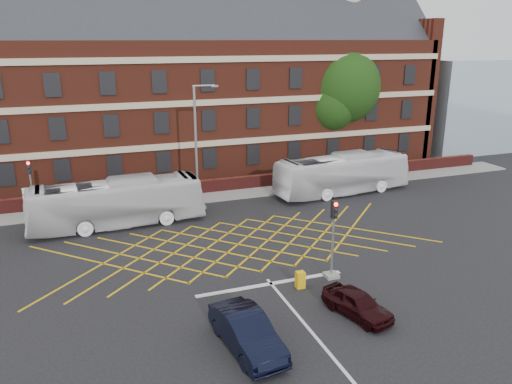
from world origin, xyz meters
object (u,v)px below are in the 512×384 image
object	(u,v)px
car_navy	(247,332)
bus_right	(342,174)
street_lamp	(198,167)
bus_left	(117,203)
direction_signs	(32,198)
traffic_light_far	(33,196)
deciduous_tree	(340,92)
traffic_light_near	(333,246)
utility_cabinet	(300,280)
car_maroon	(357,303)

from	to	relation	value
car_navy	bus_right	bearing A→B (deg)	44.21
street_lamp	bus_right	bearing A→B (deg)	-2.00
bus_left	direction_signs	xyz separation A→B (m)	(-5.52, 4.00, -0.22)
bus_right	traffic_light_far	world-z (taller)	traffic_light_far
bus_right	direction_signs	world-z (taller)	bus_right
bus_left	deciduous_tree	world-z (taller)	deciduous_tree
bus_right	car_navy	bearing A→B (deg)	135.48
car_navy	deciduous_tree	distance (m)	32.94
traffic_light_far	deciduous_tree	bearing A→B (deg)	14.35
car_navy	traffic_light_near	world-z (taller)	traffic_light_near
bus_left	car_navy	xyz separation A→B (m)	(3.59, -16.26, -0.84)
bus_left	utility_cabinet	distance (m)	14.60
car_navy	utility_cabinet	xyz separation A→B (m)	(4.25, 3.99, -0.33)
bus_right	car_navy	distance (m)	22.70
car_navy	traffic_light_near	distance (m)	7.79
deciduous_tree	utility_cabinet	distance (m)	27.46
direction_signs	car_navy	bearing A→B (deg)	-65.79
traffic_light_far	utility_cabinet	distance (m)	20.24
bus_left	direction_signs	size ratio (longest dim) A/B	5.23
traffic_light_near	street_lamp	bearing A→B (deg)	105.95
deciduous_tree	direction_signs	world-z (taller)	deciduous_tree
traffic_light_near	direction_signs	bearing A→B (deg)	134.32
bus_left	direction_signs	distance (m)	6.82
car_maroon	deciduous_tree	xyz separation A→B (m)	(13.12, 25.68, 6.58)
bus_right	traffic_light_near	distance (m)	15.37
car_maroon	direction_signs	world-z (taller)	direction_signs
bus_left	traffic_light_near	size ratio (longest dim) A/B	2.69
bus_left	street_lamp	xyz separation A→B (m)	(6.01, 1.76, 1.51)
bus_right	traffic_light_near	xyz separation A→B (m)	(-8.01, -13.12, 0.15)
deciduous_tree	street_lamp	size ratio (longest dim) A/B	1.28
traffic_light_near	utility_cabinet	distance (m)	2.49
traffic_light_far	direction_signs	bearing A→B (deg)	100.85
traffic_light_near	direction_signs	size ratio (longest dim) A/B	1.94
traffic_light_far	utility_cabinet	size ratio (longest dim) A/B	4.91
traffic_light_far	utility_cabinet	world-z (taller)	traffic_light_far
car_maroon	deciduous_tree	distance (m)	29.58
traffic_light_near	bus_left	bearing A→B (deg)	130.00
car_navy	utility_cabinet	bearing A→B (deg)	36.51
car_navy	traffic_light_near	xyz separation A→B (m)	(6.29, 4.49, 1.00)
car_navy	street_lamp	bearing A→B (deg)	75.63
deciduous_tree	utility_cabinet	size ratio (longest dim) A/B	13.23
car_navy	car_maroon	world-z (taller)	car_navy
car_maroon	street_lamp	distance (m)	17.79
street_lamp	direction_signs	xyz separation A→B (m)	(-11.54, 2.24, -1.74)
bus_right	car_maroon	world-z (taller)	bus_right
street_lamp	direction_signs	bearing A→B (deg)	169.01
street_lamp	bus_left	bearing A→B (deg)	-163.69
car_maroon	traffic_light_near	bearing A→B (deg)	62.58
bus_right	utility_cabinet	bearing A→B (deg)	138.12
deciduous_tree	direction_signs	distance (m)	29.04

